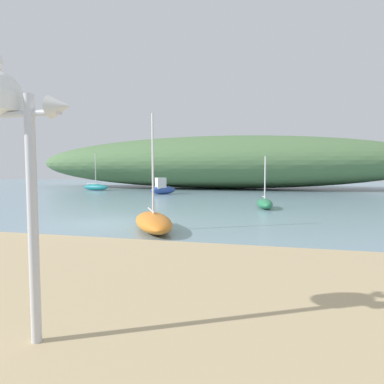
{
  "coord_description": "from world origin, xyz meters",
  "views": [
    {
      "loc": [
        6.92,
        -12.39,
        2.27
      ],
      "look_at": [
        2.38,
        6.48,
        0.97
      ],
      "focal_mm": 29.87,
      "sensor_mm": 36.0,
      "label": 1
    }
  ],
  "objects_px": {
    "sailboat_west_reach": "(153,222)",
    "mast_structure": "(9,118)",
    "motorboat_mid_channel": "(162,188)",
    "sailboat_centre_water": "(265,203)",
    "sailboat_outer_mooring": "(96,187)"
  },
  "relations": [
    {
      "from": "sailboat_west_reach",
      "to": "mast_structure",
      "type": "bearing_deg",
      "value": -81.29
    },
    {
      "from": "sailboat_west_reach",
      "to": "motorboat_mid_channel",
      "type": "relative_size",
      "value": 1.76
    },
    {
      "from": "mast_structure",
      "to": "sailboat_centre_water",
      "type": "xyz_separation_m",
      "value": [
        2.77,
        16.38,
        -2.57
      ]
    },
    {
      "from": "mast_structure",
      "to": "sailboat_centre_water",
      "type": "distance_m",
      "value": 16.81
    },
    {
      "from": "sailboat_centre_water",
      "to": "sailboat_outer_mooring",
      "type": "height_order",
      "value": "sailboat_outer_mooring"
    },
    {
      "from": "mast_structure",
      "to": "motorboat_mid_channel",
      "type": "bearing_deg",
      "value": 105.02
    },
    {
      "from": "mast_structure",
      "to": "sailboat_centre_water",
      "type": "relative_size",
      "value": 1.03
    },
    {
      "from": "sailboat_centre_water",
      "to": "mast_structure",
      "type": "bearing_deg",
      "value": -99.6
    },
    {
      "from": "motorboat_mid_channel",
      "to": "sailboat_west_reach",
      "type": "bearing_deg",
      "value": -72.25
    },
    {
      "from": "sailboat_west_reach",
      "to": "sailboat_outer_mooring",
      "type": "bearing_deg",
      "value": 124.76
    },
    {
      "from": "mast_structure",
      "to": "sailboat_west_reach",
      "type": "bearing_deg",
      "value": 98.71
    },
    {
      "from": "sailboat_centre_water",
      "to": "sailboat_west_reach",
      "type": "relative_size",
      "value": 0.71
    },
    {
      "from": "mast_structure",
      "to": "sailboat_west_reach",
      "type": "relative_size",
      "value": 0.73
    },
    {
      "from": "mast_structure",
      "to": "sailboat_outer_mooring",
      "type": "bearing_deg",
      "value": 118.73
    },
    {
      "from": "mast_structure",
      "to": "motorboat_mid_channel",
      "type": "distance_m",
      "value": 27.13
    }
  ]
}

